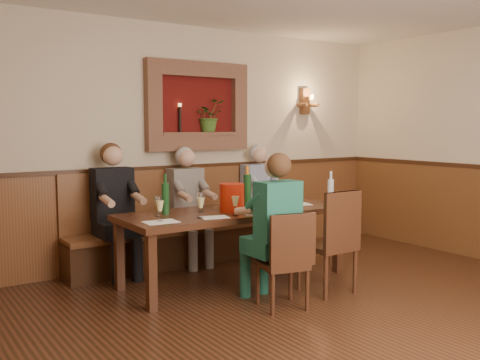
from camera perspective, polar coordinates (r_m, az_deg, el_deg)
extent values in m
plane|color=black|center=(4.37, 13.60, -16.06)|extent=(6.00, 6.00, 0.00)
cube|color=beige|center=(6.46, -6.25, 3.86)|extent=(6.00, 0.04, 2.80)
cube|color=brown|center=(6.53, -6.09, -3.63)|extent=(6.00, 0.04, 1.10)
cube|color=#381E0F|center=(6.46, -6.14, 1.41)|extent=(6.02, 0.06, 0.05)
cube|color=#500D0B|center=(6.54, -4.68, 7.84)|extent=(1.00, 0.02, 0.70)
cube|color=brown|center=(6.54, -4.51, 11.71)|extent=(1.36, 0.12, 0.18)
cube|color=brown|center=(6.50, -4.45, 3.97)|extent=(1.36, 0.12, 0.18)
cube|color=brown|center=(6.23, -9.23, 7.88)|extent=(0.18, 0.12, 0.70)
cube|color=brown|center=(6.82, -0.13, 7.77)|extent=(0.18, 0.12, 0.70)
cube|color=brown|center=(6.50, -4.46, 4.94)|extent=(1.00, 0.14, 0.04)
imported|color=#3B6021|center=(6.58, -3.33, 6.83)|extent=(0.35, 0.30, 0.39)
cylinder|color=black|center=(6.38, -6.43, 6.43)|extent=(0.03, 0.03, 0.30)
cylinder|color=#FFBF59|center=(6.39, -6.44, 7.96)|extent=(0.04, 0.04, 0.04)
cube|color=brown|center=(7.51, 6.92, 8.31)|extent=(0.12, 0.08, 0.35)
cylinder|color=brown|center=(7.39, 6.69, 7.97)|extent=(0.05, 0.18, 0.05)
cylinder|color=brown|center=(7.52, 7.85, 7.92)|extent=(0.05, 0.18, 0.05)
cylinder|color=#FFBF59|center=(7.41, 7.60, 8.72)|extent=(0.06, 0.06, 0.06)
cube|color=#341E0F|center=(5.54, -0.56, -3.50)|extent=(2.40, 0.90, 0.06)
cube|color=#341E0F|center=(4.77, -9.44, -9.73)|extent=(0.08, 0.08, 0.69)
cube|color=#341E0F|center=(6.03, 10.38, -6.46)|extent=(0.08, 0.08, 0.69)
cube|color=#341E0F|center=(5.43, -12.76, -7.88)|extent=(0.08, 0.08, 0.69)
cube|color=#341E0F|center=(6.56, 5.82, -5.39)|extent=(0.08, 0.08, 0.69)
cube|color=#381E0F|center=(6.41, -5.12, -6.99)|extent=(3.00, 0.40, 0.40)
cube|color=brown|center=(6.36, -5.14, -5.06)|extent=(3.00, 0.45, 0.06)
cube|color=brown|center=(6.47, -5.99, -1.65)|extent=(3.00, 0.06, 0.66)
cube|color=#341E0F|center=(4.86, 4.50, -11.34)|extent=(0.44, 0.44, 0.37)
cube|color=#341E0F|center=(4.81, 4.52, -8.99)|extent=(0.47, 0.47, 0.05)
cube|color=#341E0F|center=(4.59, 5.48, -6.46)|extent=(0.38, 0.13, 0.46)
cube|color=#341E0F|center=(5.36, 9.25, -9.47)|extent=(0.43, 0.43, 0.42)
cube|color=#341E0F|center=(5.30, 9.29, -6.98)|extent=(0.45, 0.45, 0.05)
cube|color=#341E0F|center=(5.10, 10.89, -4.17)|extent=(0.45, 0.05, 0.53)
cube|color=black|center=(5.86, -12.72, -8.06)|extent=(0.42, 0.45, 0.45)
cube|color=black|center=(5.90, -13.47, -1.42)|extent=(0.42, 0.22, 0.56)
sphere|color=#D8A384|center=(5.83, -13.43, 2.54)|extent=(0.21, 0.21, 0.21)
sphere|color=#4C2D19|center=(5.87, -13.61, 2.75)|extent=(0.23, 0.23, 0.23)
cube|color=#504B49|center=(6.24, -5.08, -7.09)|extent=(0.40, 0.42, 0.45)
cube|color=#504B49|center=(6.27, -5.86, -1.12)|extent=(0.40, 0.21, 0.52)
sphere|color=#D8A384|center=(6.20, -5.73, 2.36)|extent=(0.20, 0.20, 0.20)
sphere|color=#B2B2B2|center=(6.25, -5.94, 2.56)|extent=(0.22, 0.22, 0.22)
cube|color=navy|center=(6.80, 2.68, -6.00)|extent=(0.40, 0.42, 0.45)
cube|color=navy|center=(6.83, 1.89, -0.50)|extent=(0.40, 0.21, 0.53)
sphere|color=#D8A384|center=(6.77, 2.09, 2.73)|extent=(0.20, 0.20, 0.20)
sphere|color=#B2B2B2|center=(6.80, 1.85, 2.91)|extent=(0.22, 0.22, 0.22)
cube|color=#1A595D|center=(5.02, 2.86, -10.28)|extent=(0.40, 0.42, 0.45)
cube|color=#1A595D|center=(4.76, 4.08, -3.29)|extent=(0.40, 0.21, 0.53)
sphere|color=#D8A384|center=(4.74, 3.83, 1.40)|extent=(0.20, 0.20, 0.20)
sphere|color=#4C2D19|center=(4.70, 4.19, 1.59)|extent=(0.22, 0.22, 0.22)
cylinder|color=red|center=(5.41, -0.87, -1.89)|extent=(0.32, 0.32, 0.28)
cylinder|color=#19471E|center=(5.64, 0.78, -1.19)|extent=(0.10, 0.10, 0.36)
cylinder|color=orange|center=(5.62, 0.78, 1.07)|extent=(0.04, 0.04, 0.09)
cylinder|color=#19471E|center=(5.30, -7.96, -1.98)|extent=(0.07, 0.07, 0.31)
cylinder|color=#19471E|center=(5.28, -7.99, 0.15)|extent=(0.03, 0.03, 0.09)
cylinder|color=silver|center=(5.98, 9.64, -1.25)|extent=(0.08, 0.08, 0.28)
cylinder|color=silver|center=(5.96, 9.67, 0.51)|extent=(0.03, 0.03, 0.09)
cube|color=white|center=(4.89, -8.42, -4.44)|extent=(0.31, 0.23, 0.00)
cube|color=white|center=(5.35, 1.05, -3.50)|extent=(0.27, 0.21, 0.00)
cube|color=white|center=(5.95, 6.10, -2.58)|extent=(0.35, 0.30, 0.00)
cube|color=white|center=(5.08, -2.70, -3.99)|extent=(0.30, 0.24, 0.00)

